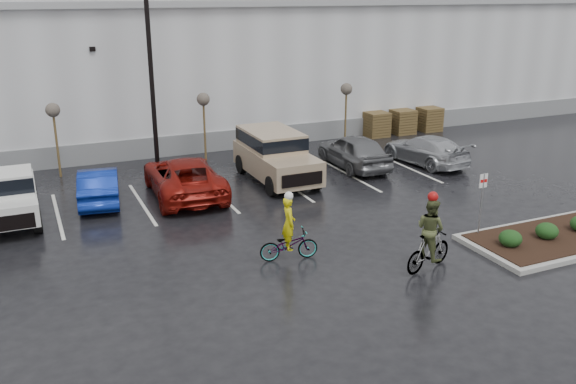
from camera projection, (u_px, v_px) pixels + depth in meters
name	position (u px, v px, depth m)	size (l,w,h in m)	color
ground	(381.00, 261.00, 18.13)	(120.00, 120.00, 0.00)	black
warehouse	(184.00, 61.00, 36.05)	(60.50, 15.50, 7.20)	silver
wooded_ridge	(120.00, 43.00, 56.19)	(80.00, 25.00, 6.00)	#233C19
lamppost	(149.00, 40.00, 25.20)	(0.50, 1.00, 9.22)	black
sapling_west	(53.00, 114.00, 25.45)	(0.60, 0.60, 3.20)	#503E20
sapling_mid	(203.00, 103.00, 27.96)	(0.60, 0.60, 3.20)	#503E20
sapling_east	(346.00, 92.00, 30.86)	(0.60, 0.60, 3.20)	#503E20
pallet_stack_a	(376.00, 124.00, 33.34)	(1.20, 1.20, 1.35)	#503E20
pallet_stack_b	(402.00, 122.00, 34.00)	(1.20, 1.20, 1.35)	#503E20
pallet_stack_c	(429.00, 119.00, 34.69)	(1.20, 1.20, 1.35)	#503E20
shrub_a	(510.00, 238.00, 18.68)	(0.70, 0.70, 0.52)	black
shrub_b	(547.00, 231.00, 19.26)	(0.70, 0.70, 0.52)	black
fire_lane_sign	(482.00, 197.00, 19.33)	(0.30, 0.05, 2.20)	gray
pickup_white	(5.00, 193.00, 21.12)	(2.10, 5.20, 1.96)	silver
car_blue	(99.00, 185.00, 22.95)	(1.41, 4.06, 1.34)	navy
car_red	(184.00, 177.00, 23.65)	(2.53, 5.48, 1.52)	maroon
suv_tan	(276.00, 157.00, 25.45)	(2.20, 5.10, 2.06)	tan
car_grey	(354.00, 151.00, 27.44)	(1.82, 4.53, 1.55)	slate
car_far_silver	(425.00, 150.00, 28.08)	(1.85, 4.56, 1.32)	#B0B3B8
cyclist_hivis	(289.00, 239.00, 18.02)	(1.84, 0.92, 2.13)	#3F3F44
cyclist_olive	(429.00, 242.00, 17.32)	(1.88, 1.01, 2.35)	#3F3F44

